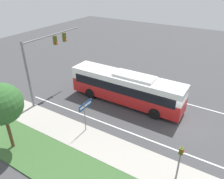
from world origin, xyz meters
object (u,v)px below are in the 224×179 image
bus (126,87)px  pedestrian_signal (180,158)px  street_sign (85,110)px  signal_gantry (44,54)px

bus → pedestrian_signal: bus is taller
pedestrian_signal → street_sign: bearing=83.3°
signal_gantry → street_sign: bearing=-110.1°
street_sign → signal_gantry: bearing=69.9°
bus → pedestrian_signal: size_ratio=4.43×
bus → signal_gantry: signal_gantry is taller
bus → signal_gantry: (-3.28, 7.49, 3.05)m
pedestrian_signal → street_sign: street_sign is taller
bus → pedestrian_signal: (-6.72, -7.40, 0.03)m
signal_gantry → pedestrian_signal: 15.57m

